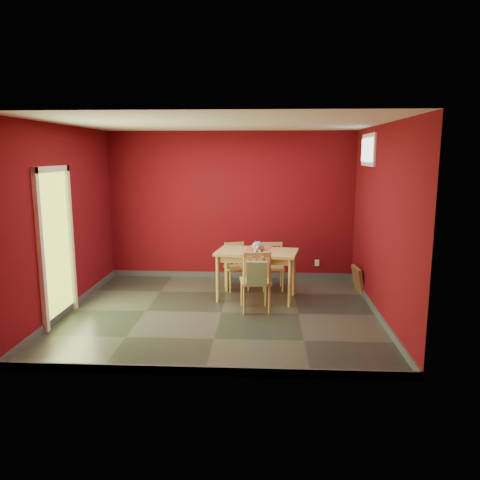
{
  "coord_description": "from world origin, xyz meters",
  "views": [
    {
      "loc": [
        0.62,
        -6.52,
        2.29
      ],
      "look_at": [
        0.25,
        0.45,
        1.0
      ],
      "focal_mm": 35.0,
      "sensor_mm": 36.0,
      "label": 1
    }
  ],
  "objects_px": {
    "chair_far_right": "(273,266)",
    "tote_bag": "(257,274)",
    "dining_table": "(257,257)",
    "chair_far_left": "(236,266)",
    "picture_frame": "(358,280)",
    "chair_near": "(256,280)",
    "cat": "(258,245)"
  },
  "relations": [
    {
      "from": "picture_frame",
      "to": "dining_table",
      "type": "bearing_deg",
      "value": -166.03
    },
    {
      "from": "chair_far_left",
      "to": "chair_near",
      "type": "relative_size",
      "value": 0.86
    },
    {
      "from": "picture_frame",
      "to": "tote_bag",
      "type": "bearing_deg",
      "value": -143.24
    },
    {
      "from": "dining_table",
      "to": "picture_frame",
      "type": "height_order",
      "value": "dining_table"
    },
    {
      "from": "dining_table",
      "to": "chair_near",
      "type": "bearing_deg",
      "value": -90.32
    },
    {
      "from": "dining_table",
      "to": "cat",
      "type": "bearing_deg",
      "value": 17.53
    },
    {
      "from": "chair_far_left",
      "to": "cat",
      "type": "relative_size",
      "value": 2.0
    },
    {
      "from": "dining_table",
      "to": "cat",
      "type": "xyz_separation_m",
      "value": [
        0.01,
        0.0,
        0.2
      ]
    },
    {
      "from": "chair_far_left",
      "to": "tote_bag",
      "type": "xyz_separation_m",
      "value": [
        0.38,
        -1.38,
        0.22
      ]
    },
    {
      "from": "chair_far_left",
      "to": "dining_table",
      "type": "bearing_deg",
      "value": -56.61
    },
    {
      "from": "tote_bag",
      "to": "cat",
      "type": "relative_size",
      "value": 1.05
    },
    {
      "from": "chair_near",
      "to": "chair_far_right",
      "type": "bearing_deg",
      "value": 77.27
    },
    {
      "from": "chair_far_left",
      "to": "chair_far_right",
      "type": "height_order",
      "value": "same"
    },
    {
      "from": "dining_table",
      "to": "picture_frame",
      "type": "bearing_deg",
      "value": 13.97
    },
    {
      "from": "picture_frame",
      "to": "chair_far_left",
      "type": "bearing_deg",
      "value": 176.38
    },
    {
      "from": "chair_near",
      "to": "picture_frame",
      "type": "xyz_separation_m",
      "value": [
        1.69,
        1.03,
        -0.25
      ]
    },
    {
      "from": "chair_far_left",
      "to": "picture_frame",
      "type": "bearing_deg",
      "value": -3.62
    },
    {
      "from": "dining_table",
      "to": "tote_bag",
      "type": "distance_m",
      "value": 0.83
    },
    {
      "from": "tote_bag",
      "to": "dining_table",
      "type": "bearing_deg",
      "value": 91.11
    },
    {
      "from": "cat",
      "to": "dining_table",
      "type": "bearing_deg",
      "value": -148.65
    },
    {
      "from": "dining_table",
      "to": "chair_far_left",
      "type": "height_order",
      "value": "chair_far_left"
    },
    {
      "from": "dining_table",
      "to": "chair_far_right",
      "type": "distance_m",
      "value": 0.69
    },
    {
      "from": "cat",
      "to": "picture_frame",
      "type": "bearing_deg",
      "value": 27.77
    },
    {
      "from": "chair_far_right",
      "to": "tote_bag",
      "type": "xyz_separation_m",
      "value": [
        -0.25,
        -1.4,
        0.22
      ]
    },
    {
      "from": "tote_bag",
      "to": "chair_near",
      "type": "bearing_deg",
      "value": 95.06
    },
    {
      "from": "dining_table",
      "to": "chair_far_left",
      "type": "distance_m",
      "value": 0.71
    },
    {
      "from": "tote_bag",
      "to": "picture_frame",
      "type": "relative_size",
      "value": 0.93
    },
    {
      "from": "dining_table",
      "to": "chair_far_right",
      "type": "xyz_separation_m",
      "value": [
        0.26,
        0.57,
        -0.28
      ]
    },
    {
      "from": "dining_table",
      "to": "chair_far_left",
      "type": "xyz_separation_m",
      "value": [
        -0.36,
        0.55,
        -0.28
      ]
    },
    {
      "from": "chair_far_right",
      "to": "tote_bag",
      "type": "distance_m",
      "value": 1.44
    },
    {
      "from": "dining_table",
      "to": "picture_frame",
      "type": "relative_size",
      "value": 3.02
    },
    {
      "from": "dining_table",
      "to": "cat",
      "type": "distance_m",
      "value": 0.2
    }
  ]
}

